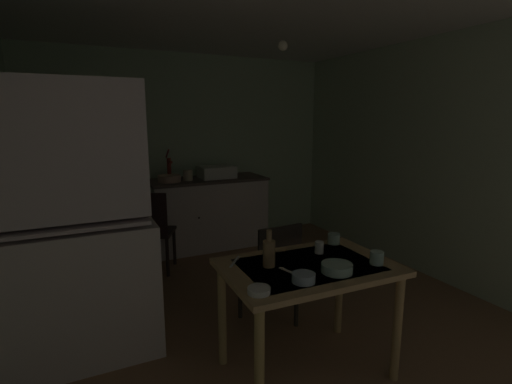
% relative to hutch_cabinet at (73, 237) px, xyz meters
% --- Properties ---
extents(ground_plane, '(5.22, 5.22, 0.00)m').
position_rel_hutch_cabinet_xyz_m(ground_plane, '(1.42, 0.13, -0.89)').
color(ground_plane, '#8B664A').
extents(wall_back, '(4.03, 0.10, 2.48)m').
position_rel_hutch_cabinet_xyz_m(wall_back, '(1.42, 2.29, 0.35)').
color(wall_back, '#B4D0AF').
rests_on(wall_back, ground).
extents(wall_right, '(0.10, 4.32, 2.48)m').
position_rel_hutch_cabinet_xyz_m(wall_right, '(3.44, 0.13, 0.35)').
color(wall_right, beige).
rests_on(wall_right, ground).
extents(ceiling_slab, '(4.03, 4.32, 0.10)m').
position_rel_hutch_cabinet_xyz_m(ceiling_slab, '(1.42, 0.13, 1.64)').
color(ceiling_slab, silver).
extents(hutch_cabinet, '(1.04, 0.46, 1.91)m').
position_rel_hutch_cabinet_xyz_m(hutch_cabinet, '(0.00, 0.00, 0.00)').
color(hutch_cabinet, silver).
rests_on(hutch_cabinet, ground).
extents(counter_cabinet, '(1.49, 0.64, 0.90)m').
position_rel_hutch_cabinet_xyz_m(counter_cabinet, '(1.57, 1.92, -0.44)').
color(counter_cabinet, silver).
rests_on(counter_cabinet, ground).
extents(sink_basin, '(0.44, 0.34, 0.15)m').
position_rel_hutch_cabinet_xyz_m(sink_basin, '(1.70, 1.92, 0.09)').
color(sink_basin, white).
rests_on(sink_basin, counter_cabinet).
extents(hand_pump, '(0.05, 0.27, 0.39)m').
position_rel_hutch_cabinet_xyz_m(hand_pump, '(1.09, 1.97, 0.18)').
color(hand_pump, maroon).
rests_on(hand_pump, counter_cabinet).
extents(mixing_bowl_counter, '(0.27, 0.27, 0.08)m').
position_rel_hutch_cabinet_xyz_m(mixing_bowl_counter, '(1.07, 1.87, 0.05)').
color(mixing_bowl_counter, tan).
rests_on(mixing_bowl_counter, counter_cabinet).
extents(stoneware_crock, '(0.12, 0.12, 0.13)m').
position_rel_hutch_cabinet_xyz_m(stoneware_crock, '(1.30, 1.88, 0.07)').
color(stoneware_crock, beige).
rests_on(stoneware_crock, counter_cabinet).
extents(dining_table, '(1.10, 0.76, 0.75)m').
position_rel_hutch_cabinet_xyz_m(dining_table, '(1.34, -0.78, -0.25)').
color(dining_table, tan).
rests_on(dining_table, ground).
extents(chair_far_side, '(0.42, 0.42, 0.87)m').
position_rel_hutch_cabinet_xyz_m(chair_far_side, '(1.40, -0.18, -0.43)').
color(chair_far_side, black).
rests_on(chair_far_side, ground).
extents(chair_by_counter, '(0.53, 0.53, 0.91)m').
position_rel_hutch_cabinet_xyz_m(chair_by_counter, '(0.74, 1.33, -0.41)').
color(chair_by_counter, black).
rests_on(chair_by_counter, ground).
extents(serving_bowl_wide, '(0.19, 0.19, 0.05)m').
position_rel_hutch_cabinet_xyz_m(serving_bowl_wide, '(1.42, -0.95, -0.11)').
color(serving_bowl_wide, '#ADD1C1').
rests_on(serving_bowl_wide, dining_table).
extents(soup_bowl_small, '(0.12, 0.12, 0.03)m').
position_rel_hutch_cabinet_xyz_m(soup_bowl_small, '(0.88, -1.00, -0.12)').
color(soup_bowl_small, white).
rests_on(soup_bowl_small, dining_table).
extents(sauce_dish, '(0.13, 0.13, 0.05)m').
position_rel_hutch_cabinet_xyz_m(sauce_dish, '(1.17, -0.99, -0.11)').
color(sauce_dish, '#9EB2C6').
rests_on(sauce_dish, dining_table).
extents(teacup_cream, '(0.06, 0.06, 0.08)m').
position_rel_hutch_cabinet_xyz_m(teacup_cream, '(1.52, -0.64, -0.10)').
color(teacup_cream, white).
rests_on(teacup_cream, dining_table).
extents(mug_dark, '(0.09, 0.09, 0.08)m').
position_rel_hutch_cabinet_xyz_m(mug_dark, '(1.73, -0.96, -0.10)').
color(mug_dark, '#ADD1C1').
rests_on(mug_dark, dining_table).
extents(teacup_mint, '(0.09, 0.09, 0.08)m').
position_rel_hutch_cabinet_xyz_m(teacup_mint, '(1.73, -0.51, -0.10)').
color(teacup_mint, '#ADD1C1').
rests_on(teacup_mint, dining_table).
extents(glass_bottle, '(0.08, 0.08, 0.24)m').
position_rel_hutch_cabinet_xyz_m(glass_bottle, '(1.10, -0.69, -0.05)').
color(glass_bottle, olive).
rests_on(glass_bottle, dining_table).
extents(table_knife, '(0.13, 0.16, 0.00)m').
position_rel_hutch_cabinet_xyz_m(table_knife, '(0.93, -0.53, -0.14)').
color(table_knife, silver).
rests_on(table_knife, dining_table).
extents(teaspoon_near_bowl, '(0.05, 0.14, 0.00)m').
position_rel_hutch_cabinet_xyz_m(teaspoon_near_bowl, '(1.16, -0.81, -0.14)').
color(teaspoon_near_bowl, beige).
rests_on(teaspoon_near_bowl, dining_table).
extents(pendant_bulb, '(0.08, 0.08, 0.08)m').
position_rel_hutch_cabinet_xyz_m(pendant_bulb, '(1.61, 0.07, 1.33)').
color(pendant_bulb, '#F9EFCC').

